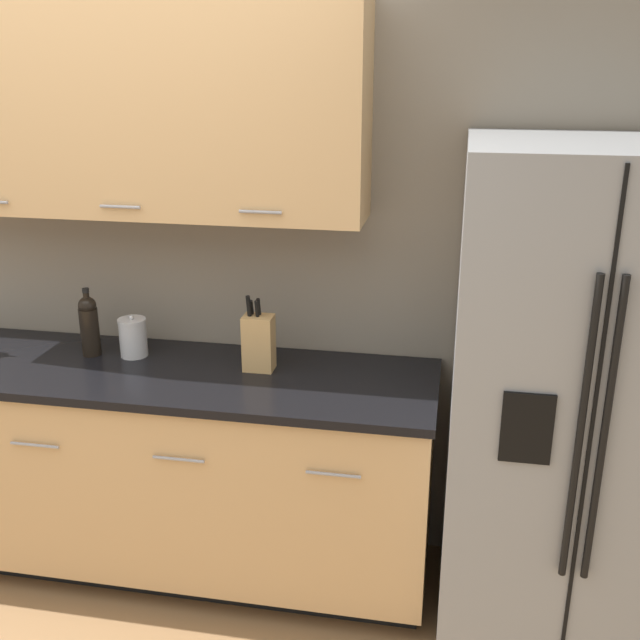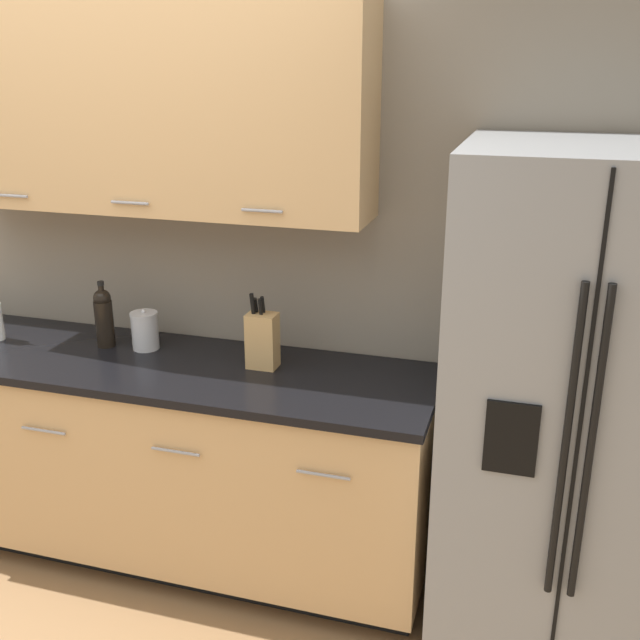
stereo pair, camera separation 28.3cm
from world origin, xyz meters
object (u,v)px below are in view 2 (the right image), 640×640
at_px(knife_block, 262,339).
at_px(steel_canister, 145,330).
at_px(refrigerator, 572,419).
at_px(wine_bottle, 104,316).

height_order(knife_block, steel_canister, knife_block).
xyz_separation_m(refrigerator, knife_block, (-1.20, 0.13, 0.12)).
bearing_deg(refrigerator, wine_bottle, 175.38).
distance_m(knife_block, wine_bottle, 0.74).
xyz_separation_m(knife_block, wine_bottle, (-0.74, 0.02, 0.02)).
xyz_separation_m(refrigerator, steel_canister, (-1.75, 0.18, 0.08)).
bearing_deg(steel_canister, wine_bottle, -173.38).
bearing_deg(steel_canister, knife_block, -4.56).
height_order(knife_block, wine_bottle, knife_block).
height_order(refrigerator, knife_block, refrigerator).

